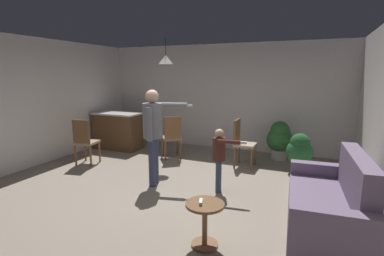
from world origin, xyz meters
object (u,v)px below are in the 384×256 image
side_table_by_couch (205,219)px  potted_plant_corner (280,139)px  couch_floral (330,205)px  person_adult (154,127)px  dining_chair_near_wall (172,136)px  kitchen_counter (118,131)px  potted_plant_by_wall (300,151)px  spare_remote_on_table (201,202)px  dining_chair_centre_back (85,140)px  person_child (220,153)px  dining_chair_by_counter (242,141)px

side_table_by_couch → potted_plant_corner: bearing=84.6°
couch_floral → person_adult: bearing=75.9°
side_table_by_couch → dining_chair_near_wall: dining_chair_near_wall is taller
couch_floral → dining_chair_near_wall: 3.86m
kitchen_counter → potted_plant_by_wall: kitchen_counter is taller
side_table_by_couch → dining_chair_near_wall: 3.58m
person_adult → spare_remote_on_table: (1.45, -1.45, -0.51)m
potted_plant_by_wall → potted_plant_corner: bearing=121.4°
couch_floral → potted_plant_by_wall: 2.24m
person_adult → dining_chair_near_wall: 1.71m
side_table_by_couch → potted_plant_by_wall: bearing=74.9°
dining_chair_near_wall → dining_chair_centre_back: size_ratio=1.00×
person_child → potted_plant_corner: size_ratio=1.20×
kitchen_counter → spare_remote_on_table: 4.91m
person_child → potted_plant_by_wall: 1.94m
kitchen_counter → spare_remote_on_table: size_ratio=9.69×
person_adult → dining_chair_near_wall: (-0.45, 1.57, -0.50)m
side_table_by_couch → person_child: 1.65m
potted_plant_by_wall → side_table_by_couch: bearing=-105.1°
dining_chair_centre_back → dining_chair_near_wall: bearing=27.0°
dining_chair_near_wall → potted_plant_corner: bearing=-17.9°
dining_chair_by_counter → dining_chair_centre_back: same height
dining_chair_near_wall → person_adult: bearing=-112.9°
person_child → dining_chair_near_wall: bearing=-138.9°
side_table_by_couch → dining_chair_centre_back: bearing=151.8°
couch_floral → person_adult: person_adult is taller
couch_floral → dining_chair_near_wall: same height
kitchen_counter → spare_remote_on_table: bearing=-42.3°
dining_chair_near_wall → dining_chair_centre_back: (-1.51, -1.15, 0.00)m
couch_floral → side_table_by_couch: 1.60m
side_table_by_couch → person_child: person_child is taller
person_adult → person_child: (1.15, 0.15, -0.38)m
kitchen_counter → dining_chair_centre_back: size_ratio=1.26×
potted_plant_by_wall → dining_chair_by_counter: bearing=-178.1°
dining_chair_by_counter → couch_floral: bearing=38.6°
dining_chair_by_counter → potted_plant_by_wall: 1.16m
potted_plant_corner → spare_remote_on_table: potted_plant_corner is taller
potted_plant_corner → kitchen_counter: bearing=-171.5°
potted_plant_corner → person_child: bearing=-106.9°
dining_chair_near_wall → potted_plant_corner: size_ratio=1.12×
kitchen_counter → person_adult: person_adult is taller
couch_floral → dining_chair_by_counter: 2.70m
kitchen_counter → potted_plant_corner: bearing=8.5°
person_child → dining_chair_by_counter: (0.02, 1.49, -0.12)m
couch_floral → dining_chair_centre_back: bearing=75.1°
person_adult → potted_plant_corner: (1.85, 2.45, -0.55)m
side_table_by_couch → person_child: size_ratio=0.49×
spare_remote_on_table → person_child: bearing=100.4°
couch_floral → spare_remote_on_table: (-1.35, -0.95, 0.21)m
person_adult → dining_chair_centre_back: (-1.96, 0.42, -0.50)m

